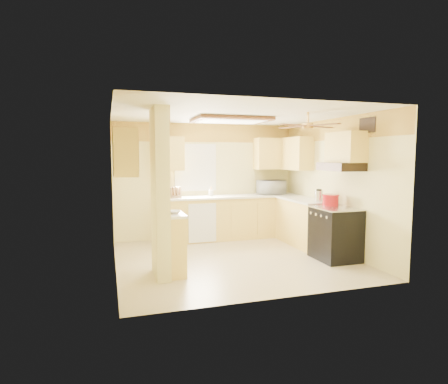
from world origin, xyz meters
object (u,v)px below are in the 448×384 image
object	(u,v)px
stove	(335,233)
kettle	(319,196)
dutch_oven	(331,200)
microwave	(271,187)
bowl	(174,212)

from	to	relation	value
stove	kettle	xyz separation A→B (m)	(0.07, 0.67, 0.59)
stove	dutch_oven	size ratio (longest dim) A/B	3.03
microwave	bowl	world-z (taller)	microwave
bowl	kettle	size ratio (longest dim) A/B	0.82
dutch_oven	kettle	bearing A→B (deg)	87.95
microwave	kettle	xyz separation A→B (m)	(0.30, -1.51, -0.05)
dutch_oven	kettle	size ratio (longest dim) A/B	1.28
stove	bowl	world-z (taller)	bowl
microwave	kettle	bearing A→B (deg)	95.46
microwave	dutch_oven	xyz separation A→B (m)	(0.29, -1.92, -0.08)
stove	bowl	distance (m)	2.85
dutch_oven	kettle	distance (m)	0.42
stove	kettle	bearing A→B (deg)	83.97
stove	kettle	world-z (taller)	kettle
dutch_oven	kettle	xyz separation A→B (m)	(0.01, 0.41, 0.03)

